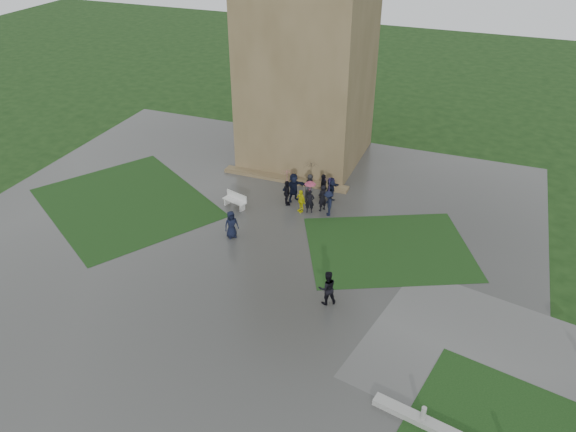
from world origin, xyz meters
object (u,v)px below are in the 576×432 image
(tower, at_px, (308,34))
(bench, at_px, (235,200))
(pedestrian_mid, at_px, (231,224))
(pedestrian_near, at_px, (327,288))

(tower, height_order, bench, tower)
(tower, distance_m, pedestrian_mid, 14.61)
(tower, relative_size, pedestrian_near, 9.70)
(bench, height_order, pedestrian_mid, pedestrian_mid)
(tower, xyz_separation_m, pedestrian_mid, (-0.32, -12.13, -8.13))
(bench, distance_m, pedestrian_mid, 3.48)
(tower, height_order, pedestrian_near, tower)
(bench, distance_m, pedestrian_near, 10.76)
(pedestrian_mid, bearing_deg, bench, 65.75)
(pedestrian_mid, distance_m, pedestrian_near, 7.87)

